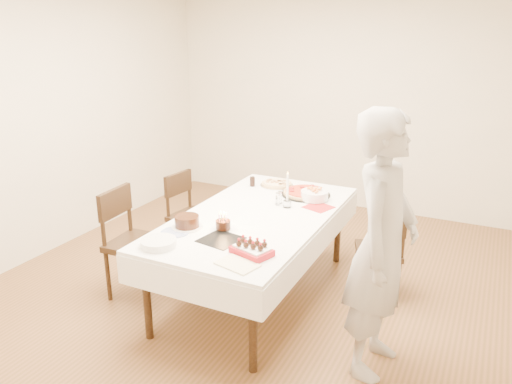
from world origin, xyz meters
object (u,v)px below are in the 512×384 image
at_px(person, 382,246).
at_px(layer_cake, 187,222).
at_px(chair_right_savory, 378,251).
at_px(strawberry_box, 252,250).
at_px(taper_candle, 287,189).
at_px(birthday_cake, 223,220).
at_px(cola_glass, 252,182).
at_px(dining_table, 256,255).
at_px(pizza_pepperoni, 306,193).
at_px(pasta_bowl, 314,195).
at_px(pizza_white, 277,184).
at_px(chair_left_dessert, 138,244).
at_px(chair_left_savory, 194,217).

distance_m(person, layer_cake, 1.52).
xyz_separation_m(chair_right_savory, strawberry_box, (-0.63, -1.19, 0.38)).
height_order(taper_candle, strawberry_box, taper_candle).
height_order(person, birthday_cake, person).
distance_m(person, cola_glass, 1.94).
distance_m(dining_table, birthday_cake, 0.61).
bearing_deg(chair_right_savory, person, -97.23).
height_order(pizza_pepperoni, birthday_cake, birthday_cake).
height_order(chair_right_savory, strawberry_box, strawberry_box).
distance_m(birthday_cake, strawberry_box, 0.50).
bearing_deg(cola_glass, pasta_bowl, -10.27).
relative_size(pizza_white, strawberry_box, 1.19).
xyz_separation_m(pizza_white, cola_glass, (-0.21, -0.11, 0.03)).
bearing_deg(cola_glass, pizza_white, 27.28).
bearing_deg(cola_glass, chair_left_dessert, -115.15).
bearing_deg(taper_candle, pasta_bowl, 61.77).
distance_m(chair_right_savory, strawberry_box, 1.40).
relative_size(chair_left_savory, strawberry_box, 3.18).
bearing_deg(layer_cake, chair_right_savory, 37.15).
distance_m(taper_candle, strawberry_box, 1.00).
height_order(pizza_white, pizza_pepperoni, same).
bearing_deg(dining_table, person, -23.15).
xyz_separation_m(pizza_pepperoni, strawberry_box, (0.12, -1.37, 0.01)).
height_order(chair_right_savory, chair_left_dessert, chair_left_dessert).
relative_size(chair_right_savory, person, 0.45).
distance_m(pizza_white, taper_candle, 0.63).
distance_m(dining_table, cola_glass, 0.89).
height_order(pizza_white, layer_cake, layer_cake).
xyz_separation_m(pasta_bowl, taper_candle, (-0.15, -0.28, 0.12)).
bearing_deg(pizza_pepperoni, pizza_white, 159.89).
bearing_deg(strawberry_box, dining_table, 113.95).
distance_m(person, birthday_cake, 1.25).
height_order(chair_right_savory, pizza_pepperoni, chair_right_savory).
relative_size(cola_glass, layer_cake, 0.39).
distance_m(chair_left_savory, birthday_cake, 1.19).
bearing_deg(chair_right_savory, dining_table, -171.73).
xyz_separation_m(taper_candle, layer_cake, (-0.52, -0.78, -0.11)).
xyz_separation_m(person, taper_candle, (-0.99, 0.78, 0.01)).
xyz_separation_m(chair_left_dessert, layer_cake, (0.55, -0.05, 0.32)).
relative_size(pasta_bowl, birthday_cake, 1.89).
xyz_separation_m(dining_table, pizza_pepperoni, (0.19, 0.67, 0.40)).
bearing_deg(chair_left_dessert, dining_table, -157.80).
bearing_deg(layer_cake, pizza_white, 81.45).
distance_m(dining_table, pizza_pepperoni, 0.80).
relative_size(taper_candle, cola_glass, 3.49).
relative_size(pizza_pepperoni, taper_candle, 1.39).
distance_m(dining_table, chair_left_dessert, 1.02).
bearing_deg(birthday_cake, dining_table, 77.76).
xyz_separation_m(chair_left_dessert, taper_candle, (1.07, 0.73, 0.43)).
bearing_deg(chair_left_dessert, pasta_bowl, -144.17).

